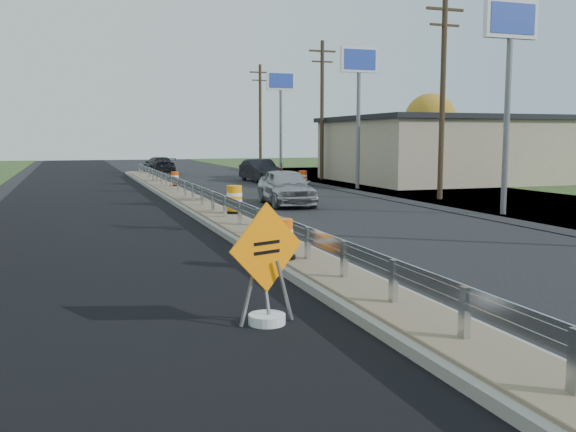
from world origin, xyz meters
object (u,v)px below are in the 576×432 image
object	(u,v)px
car_silver	(286,187)
barrel_median_far	(175,179)
barrel_shoulder_mid	(303,179)
barrel_median_near	(282,240)
barrel_median_mid	(234,200)
car_dark_mid	(260,170)
barrel_shoulder_far	(280,173)
car_dark_far	(159,165)
caution_sign	(267,294)

from	to	relation	value
car_silver	barrel_median_far	bearing A→B (deg)	113.79
barrel_shoulder_mid	barrel_median_near	bearing A→B (deg)	-111.15
barrel_median_mid	car_dark_mid	bearing A→B (deg)	71.09
barrel_shoulder_far	car_dark_far	size ratio (longest dim) A/B	0.17
car_dark_far	barrel_shoulder_far	bearing A→B (deg)	122.45
caution_sign	barrel_median_mid	size ratio (longest dim) A/B	1.96
barrel_shoulder_far	barrel_median_mid	bearing A→B (deg)	-111.98
caution_sign	car_dark_far	size ratio (longest dim) A/B	0.41
car_silver	car_dark_far	bearing A→B (deg)	98.93
barrel_shoulder_mid	car_dark_far	bearing A→B (deg)	111.76
barrel_shoulder_far	car_silver	distance (m)	18.10
barrel_shoulder_far	car_silver	size ratio (longest dim) A/B	0.17
caution_sign	barrel_shoulder_mid	xyz separation A→B (m)	(10.43, 26.91, -0.04)
car_silver	car_dark_mid	distance (m)	15.02
caution_sign	barrel_median_near	xyz separation A→B (m)	(1.56, 3.99, 0.17)
barrel_median_near	car_dark_mid	size ratio (longest dim) A/B	0.20
barrel_median_mid	car_dark_far	world-z (taller)	car_dark_far
barrel_median_mid	barrel_median_far	bearing A→B (deg)	90.00
barrel_median_mid	car_dark_far	size ratio (longest dim) A/B	0.21
barrel_median_near	car_dark_far	xyz separation A→B (m)	(2.39, 39.15, 0.02)
barrel_median_mid	barrel_shoulder_far	size ratio (longest dim) A/B	1.23
car_dark_far	barrel_median_near	bearing A→B (deg)	79.63
barrel_median_mid	car_dark_mid	distance (m)	19.91
barrel_median_near	barrel_median_far	bearing A→B (deg)	87.19
barrel_median_mid	car_dark_mid	world-z (taller)	car_dark_mid
barrel_median_near	barrel_median_far	xyz separation A→B (m)	(1.10, 22.39, -0.05)
barrel_shoulder_far	barrel_median_far	bearing A→B (deg)	-138.04
caution_sign	barrel_median_mid	world-z (taller)	caution_sign
barrel_median_far	car_dark_mid	xyz separation A→B (m)	(6.45, 5.18, 0.13)
barrel_median_near	barrel_shoulder_far	size ratio (longest dim) A/B	1.11
car_silver	barrel_median_near	bearing A→B (deg)	-104.51
barrel_median_near	car_dark_mid	bearing A→B (deg)	74.68
barrel_median_far	car_dark_mid	size ratio (longest dim) A/B	0.18
barrel_median_near	car_dark_mid	distance (m)	28.58
barrel_median_far	barrel_shoulder_mid	world-z (taller)	barrel_median_far
barrel_median_near	barrel_shoulder_mid	size ratio (longest dim) A/B	0.96
barrel_shoulder_far	barrel_shoulder_mid	bearing A→B (deg)	-96.95
caution_sign	barrel_shoulder_far	size ratio (longest dim) A/B	2.40
barrel_median_near	caution_sign	bearing A→B (deg)	-111.36
barrel_median_far	barrel_shoulder_far	size ratio (longest dim) A/B	0.99
barrel_median_near	barrel_shoulder_far	world-z (taller)	barrel_median_near
barrel_median_far	car_silver	distance (m)	10.08
caution_sign	barrel_median_near	distance (m)	4.29
barrel_median_far	car_dark_far	world-z (taller)	car_dark_far
caution_sign	barrel_shoulder_far	distance (m)	35.98
barrel_median_far	car_dark_mid	world-z (taller)	car_dark_mid
barrel_shoulder_mid	car_silver	xyz separation A→B (m)	(-4.43, -10.05, 0.34)
caution_sign	barrel_shoulder_mid	bearing A→B (deg)	47.41
car_silver	car_dark_mid	size ratio (longest dim) A/B	1.03
car_silver	barrel_shoulder_far	bearing A→B (deg)	77.40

